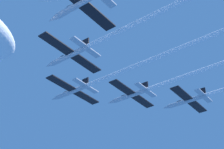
{
  "coord_description": "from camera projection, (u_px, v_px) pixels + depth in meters",
  "views": [
    {
      "loc": [
        -61.45,
        -62.21,
        -48.85
      ],
      "look_at": [
        0.24,
        -15.63,
        -0.17
      ],
      "focal_mm": 52.28,
      "sensor_mm": 36.0,
      "label": 1
    }
  ],
  "objects": [
    {
      "name": "jet_lead",
      "position": [
        138.0,
        65.0,
        87.37
      ],
      "size": [
        20.76,
        76.97,
        3.44
      ],
      "color": "#B2BAC6"
    },
    {
      "name": "jet_left_wing",
      "position": [
        151.0,
        16.0,
        72.09
      ],
      "size": [
        20.76,
        78.46,
        3.44
      ],
      "color": "#B2BAC6"
    },
    {
      "name": "jet_right_wing",
      "position": [
        210.0,
        68.0,
        87.85
      ],
      "size": [
        20.76,
        81.39,
        3.44
      ],
      "color": "#B2BAC6"
    }
  ]
}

